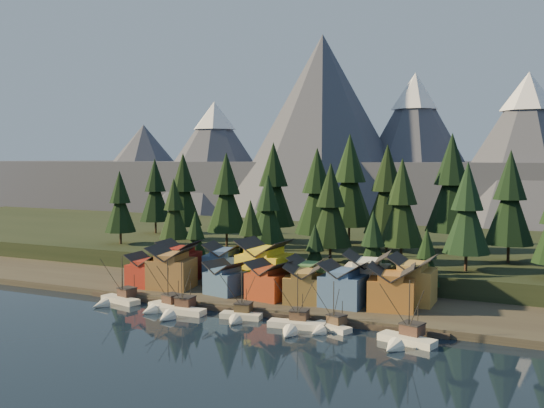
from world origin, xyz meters
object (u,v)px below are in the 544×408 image
at_px(boat_4, 295,319).
at_px(house_front_0, 147,269).
at_px(boat_0, 116,294).
at_px(house_back_1, 224,262).
at_px(boat_6, 404,331).
at_px(boat_5, 329,320).
at_px(house_front_1, 172,266).
at_px(boat_2, 177,304).
at_px(boat_3, 239,309).
at_px(house_back_0, 179,260).
at_px(boat_1, 162,299).

bearing_deg(boat_4, house_front_0, 155.79).
xyz_separation_m(boat_0, house_back_1, (14.20, 23.02, 4.46)).
xyz_separation_m(boat_0, boat_4, (43.32, -2.19, -0.10)).
relative_size(boat_6, house_front_0, 1.54).
xyz_separation_m(boat_5, house_front_1, (-43.32, 13.00, 4.63)).
xyz_separation_m(house_front_0, house_back_1, (14.53, 11.54, 1.02)).
height_order(boat_2, boat_3, boat_2).
relative_size(house_back_0, house_back_1, 0.98).
bearing_deg(boat_0, house_front_1, 77.51).
bearing_deg(house_back_1, boat_3, -64.51).
bearing_deg(boat_4, boat_5, 9.30).
bearing_deg(boat_4, boat_1, 170.43).
height_order(boat_3, house_back_0, house_back_0).
relative_size(boat_0, house_front_0, 1.45).
height_order(boat_4, house_back_1, house_back_1).
distance_m(boat_0, house_back_0, 21.66).
height_order(boat_5, house_front_0, house_front_0).
xyz_separation_m(boat_4, boat_6, (20.47, -0.78, 0.32)).
height_order(boat_1, boat_5, boat_1).
bearing_deg(boat_2, boat_0, 169.90).
distance_m(boat_3, house_back_0, 35.82).
xyz_separation_m(boat_4, house_back_0, (-40.86, 23.23, 4.61)).
height_order(boat_2, house_front_1, house_front_1).
bearing_deg(boat_3, boat_1, 172.54).
height_order(boat_1, boat_6, boat_6).
bearing_deg(house_front_0, boat_3, -21.97).
distance_m(boat_3, boat_4, 12.66).
height_order(boat_0, house_front_1, house_front_1).
bearing_deg(boat_6, house_back_1, 167.54).
height_order(boat_3, house_back_1, house_back_1).
bearing_deg(boat_6, boat_2, -165.38).
relative_size(boat_3, boat_4, 0.90).
bearing_deg(boat_4, boat_0, 170.29).
xyz_separation_m(boat_5, house_back_0, (-46.90, 21.49, 4.61)).
distance_m(boat_5, house_back_1, 42.52).
bearing_deg(house_front_1, boat_1, -72.95).
height_order(boat_6, house_back_0, house_back_0).
distance_m(boat_2, boat_4, 25.74).
distance_m(boat_2, house_front_1, 19.49).
bearing_deg(boat_2, boat_3, 6.92).
bearing_deg(house_front_0, house_back_1, 37.42).
xyz_separation_m(boat_0, boat_5, (49.36, -0.45, -0.10)).
height_order(boat_3, house_front_0, boat_3).
height_order(boat_3, boat_4, boat_4).
bearing_deg(boat_3, boat_6, -12.80).
bearing_deg(house_front_0, boat_1, -44.09).
bearing_deg(boat_5, house_back_1, 167.82).
height_order(boat_6, house_front_1, house_front_1).
distance_m(boat_3, house_front_0, 33.50).
relative_size(boat_0, house_back_0, 1.16).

